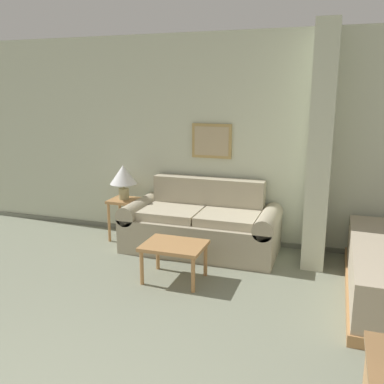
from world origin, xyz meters
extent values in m
cube|color=beige|center=(0.00, 4.45, 1.30)|extent=(7.78, 0.12, 2.60)
cube|color=slate|center=(0.00, 4.37, 0.03)|extent=(7.78, 0.02, 0.06)
cube|color=tan|center=(-0.22, 4.37, 1.29)|extent=(0.51, 0.02, 0.43)
cube|color=tan|center=(-0.22, 4.35, 1.29)|extent=(0.44, 0.01, 0.36)
cube|color=beige|center=(1.11, 4.05, 1.30)|extent=(0.24, 0.67, 2.60)
cube|color=tan|center=(-0.22, 3.93, 0.21)|extent=(1.42, 0.84, 0.41)
cube|color=tan|center=(-0.22, 4.25, 0.63)|extent=(1.42, 0.20, 0.43)
cube|color=tan|center=(-1.03, 3.93, 0.21)|extent=(0.21, 0.84, 0.41)
cylinder|color=tan|center=(-1.03, 3.93, 0.46)|extent=(0.23, 0.84, 0.23)
cube|color=tan|center=(0.60, 3.93, 0.21)|extent=(0.21, 0.84, 0.41)
cylinder|color=tan|center=(0.60, 3.93, 0.46)|extent=(0.23, 0.84, 0.23)
cube|color=#BAAF94|center=(-0.57, 3.88, 0.46)|extent=(0.69, 0.60, 0.10)
cube|color=#BAAF94|center=(0.14, 3.88, 0.46)|extent=(0.69, 0.60, 0.10)
cube|color=#B27F4C|center=(-0.22, 3.04, 0.37)|extent=(0.62, 0.49, 0.04)
cylinder|color=#B27F4C|center=(-0.49, 2.84, 0.18)|extent=(0.04, 0.04, 0.36)
cylinder|color=#B27F4C|center=(0.06, 2.84, 0.18)|extent=(0.04, 0.04, 0.36)
cylinder|color=#B27F4C|center=(-0.49, 3.24, 0.18)|extent=(0.04, 0.04, 0.36)
cylinder|color=#B27F4C|center=(0.06, 3.24, 0.18)|extent=(0.04, 0.04, 0.36)
cube|color=#B27F4C|center=(-1.28, 4.01, 0.52)|extent=(0.36, 0.36, 0.04)
cylinder|color=#B27F4C|center=(-1.44, 3.86, 0.25)|extent=(0.04, 0.04, 0.50)
cylinder|color=#B27F4C|center=(-1.13, 3.86, 0.25)|extent=(0.04, 0.04, 0.50)
cylinder|color=#B27F4C|center=(-1.44, 4.17, 0.25)|extent=(0.04, 0.04, 0.50)
cylinder|color=#B27F4C|center=(-1.13, 4.17, 0.25)|extent=(0.04, 0.04, 0.50)
cylinder|color=tan|center=(-1.28, 4.01, 0.61)|extent=(0.13, 0.13, 0.14)
cylinder|color=tan|center=(-1.28, 4.01, 0.71)|extent=(0.02, 0.02, 0.06)
cone|color=silver|center=(-1.28, 4.01, 0.86)|extent=(0.34, 0.34, 0.24)
camera|label=1|loc=(1.27, -0.78, 1.90)|focal=40.00mm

